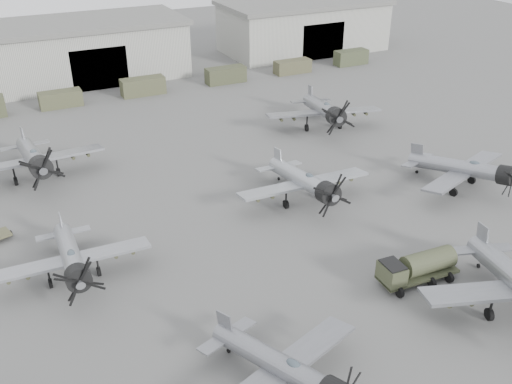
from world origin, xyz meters
The scene contains 15 objects.
ground centered at (0.00, 0.00, 0.00)m, with size 220.00×220.00×0.00m, color #535351.
hangar_center centered at (0.00, 61.96, 4.37)m, with size 29.00×14.80×8.70m.
hangar_right centered at (38.00, 61.96, 4.37)m, with size 29.00×14.80×8.70m.
support_truck_3 centered at (-6.67, 50.00, 1.07)m, with size 5.57×2.20×2.14m, color #46482F.
support_truck_4 centered at (4.74, 50.00, 1.22)m, with size 6.19×2.20×2.44m, color #45472E.
support_truck_5 centered at (17.56, 50.00, 1.18)m, with size 6.08×2.20×2.36m, color #3C3F29.
support_truck_6 centered at (29.15, 50.00, 1.04)m, with size 5.91×2.20×2.07m, color #494830.
support_truck_7 centered at (40.34, 50.00, 1.19)m, with size 5.66×2.20×2.39m, color #3C432C.
aircraft_near_1 centered at (-3.56, -6.96, 2.09)m, with size 11.45×10.31×4.59m.
aircraft_mid_1 centered at (-12.43, 9.50, 2.14)m, with size 11.70×10.53×4.69m.
aircraft_mid_2 centered at (9.12, 12.19, 2.34)m, with size 12.83×11.54×5.15m.
aircraft_mid_3 centered at (24.53, 7.75, 2.24)m, with size 12.26×11.04×4.92m.
aircraft_far_0 centered at (-12.61, 28.30, 2.51)m, with size 13.82×12.43×5.53m.
aircraft_far_1 centered at (20.60, 27.12, 2.55)m, with size 14.08×12.67×5.61m.
fuel_tanker centered at (10.51, -1.75, 1.39)m, with size 6.36×2.65×2.42m.
Camera 1 is at (-15.58, -27.50, 26.17)m, focal length 40.00 mm.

